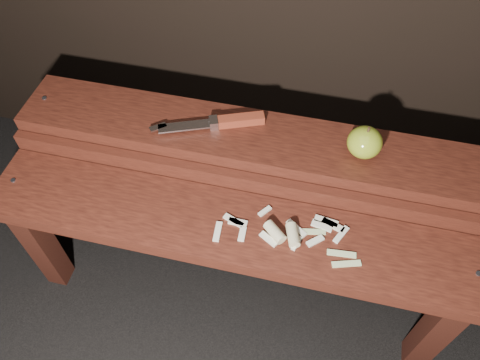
% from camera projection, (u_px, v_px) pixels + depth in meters
% --- Properties ---
extents(ground, '(60.00, 60.00, 0.00)m').
position_uv_depth(ground, '(236.00, 282.00, 1.46)').
color(ground, black).
extents(bench_front_tier, '(1.20, 0.20, 0.42)m').
position_uv_depth(bench_front_tier, '(229.00, 242.00, 1.14)').
color(bench_front_tier, black).
rests_on(bench_front_tier, ground).
extents(bench_rear_tier, '(1.20, 0.21, 0.50)m').
position_uv_depth(bench_rear_tier, '(249.00, 157.00, 1.23)').
color(bench_rear_tier, black).
rests_on(bench_rear_tier, ground).
extents(apple, '(0.08, 0.08, 0.09)m').
position_uv_depth(apple, '(365.00, 142.00, 1.10)').
color(apple, olive).
rests_on(apple, bench_rear_tier).
extents(knife, '(0.28, 0.13, 0.03)m').
position_uv_depth(knife, '(226.00, 122.00, 1.17)').
color(knife, maroon).
rests_on(knife, bench_rear_tier).
extents(apple_scraps, '(0.34, 0.13, 0.03)m').
position_uv_depth(apple_scraps, '(289.00, 233.00, 1.07)').
color(apple_scraps, beige).
rests_on(apple_scraps, bench_front_tier).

